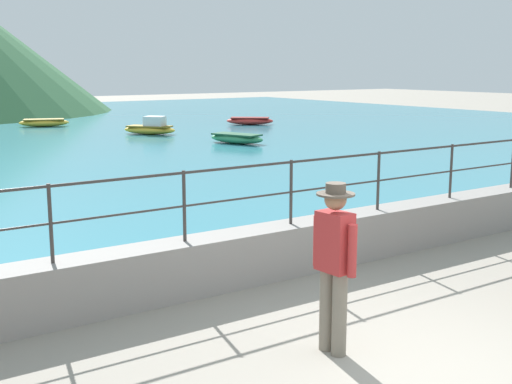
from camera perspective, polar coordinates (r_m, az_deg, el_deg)
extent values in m
plane|color=gray|center=(6.79, 14.08, -14.56)|extent=(120.00, 120.00, 0.00)
cube|color=gray|center=(8.95, -1.32, -5.61)|extent=(20.00, 0.56, 0.70)
cylinder|color=#383330|center=(7.72, -17.17, -2.60)|extent=(0.04, 0.04, 0.90)
cylinder|color=#383330|center=(8.35, -6.16, -1.21)|extent=(0.04, 0.04, 0.90)
cylinder|color=#383330|center=(9.24, 3.02, -0.01)|extent=(0.04, 0.04, 0.90)
cylinder|color=#383330|center=(10.32, 10.42, 0.96)|extent=(0.04, 0.04, 0.90)
cylinder|color=#383330|center=(11.55, 16.35, 1.72)|extent=(0.04, 0.04, 0.90)
cylinder|color=#383330|center=(12.88, 21.09, 2.32)|extent=(0.04, 0.04, 0.90)
cylinder|color=#383330|center=(8.69, -1.35, 2.14)|extent=(18.40, 0.04, 0.04)
cylinder|color=#383330|center=(8.76, -1.34, -0.58)|extent=(18.40, 0.03, 0.03)
cylinder|color=slate|center=(6.91, 6.07, -9.96)|extent=(0.15, 0.15, 0.86)
cylinder|color=slate|center=(6.80, 7.15, -10.36)|extent=(0.15, 0.15, 0.86)
cube|color=#B22D2D|center=(6.63, 6.74, -4.25)|extent=(0.25, 0.38, 0.60)
cylinder|color=#B22D2D|center=(6.81, 5.29, -4.18)|extent=(0.09, 0.09, 0.52)
cylinder|color=#B22D2D|center=(6.48, 8.24, -5.01)|extent=(0.09, 0.09, 0.52)
sphere|color=#9E7051|center=(6.53, 6.82, -0.61)|extent=(0.22, 0.22, 0.22)
cylinder|color=#4C4238|center=(6.52, 6.83, -0.18)|extent=(0.38, 0.38, 0.02)
cylinder|color=#4C4238|center=(6.51, 6.84, 0.34)|extent=(0.20, 0.20, 0.10)
ellipsoid|color=gold|center=(33.44, -17.69, 5.67)|extent=(2.47, 1.63, 0.36)
cube|color=brown|center=(33.42, -17.70, 5.93)|extent=(1.99, 1.35, 0.06)
ellipsoid|color=#338C59|center=(24.80, -1.66, 4.60)|extent=(1.65, 2.47, 0.36)
cube|color=#1C4D31|center=(24.78, -1.67, 4.94)|extent=(1.36, 1.99, 0.06)
ellipsoid|color=gold|center=(28.56, -9.10, 5.27)|extent=(2.14, 2.36, 0.36)
cube|color=brown|center=(28.55, -9.11, 5.57)|extent=(1.75, 1.91, 0.06)
cube|color=silver|center=(28.42, -8.67, 6.03)|extent=(0.99, 1.02, 0.40)
ellipsoid|color=red|center=(32.93, -0.53, 6.10)|extent=(2.35, 2.15, 0.36)
cube|color=maroon|center=(32.92, -0.53, 6.36)|extent=(1.91, 1.76, 0.06)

